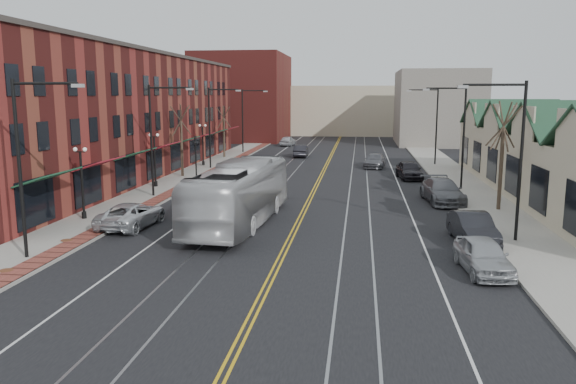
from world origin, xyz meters
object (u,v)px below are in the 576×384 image
(parked_car_b, at_px, (473,228))
(parked_car_d, at_px, (409,170))
(parked_car_a, at_px, (483,256))
(transit_bus, at_px, (240,194))
(parked_car_c, at_px, (442,191))
(parked_suv, at_px, (132,215))

(parked_car_b, bearing_deg, parked_car_d, 88.99)
(parked_car_a, bearing_deg, parked_car_d, 86.65)
(transit_bus, relative_size, parked_car_d, 2.72)
(parked_car_b, distance_m, parked_car_c, 10.92)
(transit_bus, xyz_separation_m, parked_car_b, (12.62, -2.56, -1.02))
(parked_suv, relative_size, parked_car_d, 1.09)
(parked_car_a, bearing_deg, parked_car_b, 79.10)
(parked_car_a, height_order, parked_car_d, parked_car_d)
(parked_suv, relative_size, parked_car_c, 0.90)
(transit_bus, bearing_deg, parked_suv, 17.27)
(parked_suv, bearing_deg, parked_car_a, 166.01)
(parked_car_c, height_order, parked_car_d, parked_car_c)
(parked_car_c, bearing_deg, parked_car_b, -96.12)
(parked_car_d, bearing_deg, transit_bus, -126.37)
(parked_suv, height_order, parked_car_a, parked_car_a)
(parked_suv, distance_m, parked_car_d, 27.14)
(transit_bus, distance_m, parked_suv, 6.24)
(parked_car_c, bearing_deg, parked_car_a, -97.90)
(parked_suv, height_order, parked_car_b, parked_car_b)
(parked_car_d, bearing_deg, parked_car_b, -92.90)
(transit_bus, height_order, parked_car_a, transit_bus)
(parked_car_b, bearing_deg, parked_car_c, 85.49)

